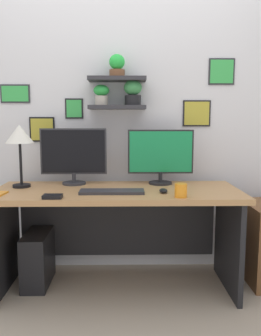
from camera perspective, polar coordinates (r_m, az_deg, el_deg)
The scene contains 12 objects.
ground_plane at distance 2.77m, azimuth -2.17°, elevation -18.91°, with size 8.00×8.00×0.00m, color tan.
back_wall_assembly at distance 2.91m, azimuth -2.12°, elevation 9.99°, with size 4.40×0.24×2.70m.
desk at distance 2.62m, azimuth -2.21°, elevation -7.66°, with size 1.76×0.68×0.75m.
monitor_left at distance 2.73m, azimuth -9.25°, elevation 2.15°, with size 0.51×0.18×0.43m.
monitor_right at distance 2.71m, azimuth 4.92°, elevation 2.11°, with size 0.51×0.18×0.42m.
keyboard at distance 2.39m, azimuth -3.05°, elevation -3.86°, with size 0.44×0.14×0.02m, color #2D2D33.
computer_mouse at distance 2.41m, azimuth 5.37°, elevation -3.70°, with size 0.06×0.09×0.03m, color black.
desk_lamp at distance 2.69m, azimuth -17.62°, elevation 4.76°, with size 0.21×0.21×0.46m.
cell_phone at distance 2.51m, azimuth -20.54°, elevation -3.94°, with size 0.07×0.14×0.01m, color orange.
coffee_mug at distance 2.28m, azimuth 8.20°, elevation -3.62°, with size 0.08×0.08×0.09m, color orange.
scissors_tray at distance 2.29m, azimuth -12.59°, elevation -4.55°, with size 0.12×0.08×0.02m, color black.
computer_tower_left at distance 2.84m, azimuth -14.83°, elevation -14.04°, with size 0.18×0.40×0.40m, color black.
Camera 1 is at (0.06, -2.47, 1.25)m, focal length 37.42 mm.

